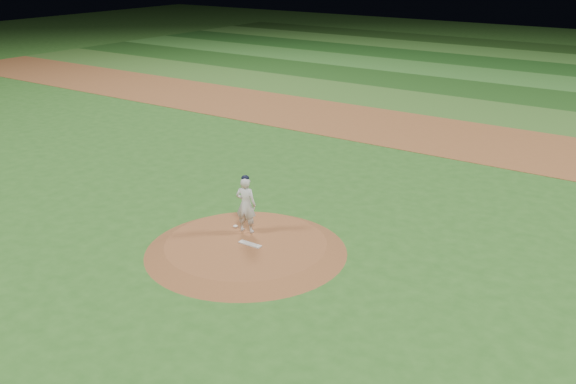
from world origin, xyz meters
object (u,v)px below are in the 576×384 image
Objects in this scene: pitching_rubber at (250,244)px; pitcher_on_mound at (246,204)px; pitchers_mound at (246,247)px; rosin_bag at (235,226)px.

pitcher_on_mound is at bearing 133.77° from pitching_rubber.
pitchers_mound is 1.10m from rosin_bag.
pitchers_mound is at bearing -35.56° from rosin_bag.
pitcher_on_mound is (0.44, -0.04, 0.79)m from rosin_bag.
rosin_bag reaches higher than pitchers_mound.
rosin_bag is at bearing 144.44° from pitchers_mound.
pitchers_mound is at bearing -52.87° from pitcher_on_mound.
pitching_rubber is (0.17, -0.03, 0.14)m from pitchers_mound.
pitching_rubber is 1.20m from pitcher_on_mound.
pitcher_on_mound reaches higher than pitching_rubber.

